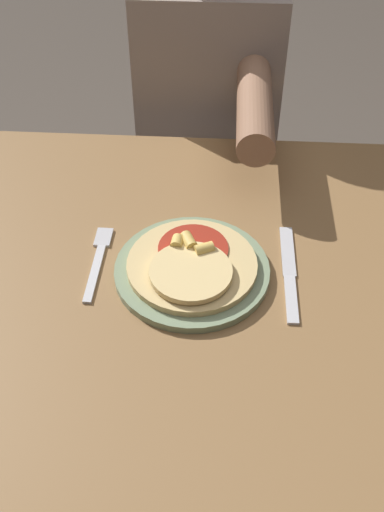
% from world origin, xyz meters
% --- Properties ---
extents(ground_plane, '(8.00, 8.00, 0.00)m').
position_xyz_m(ground_plane, '(0.00, 0.00, 0.00)').
color(ground_plane, brown).
extents(dining_table, '(0.93, 0.87, 0.76)m').
position_xyz_m(dining_table, '(0.00, 0.00, 0.63)').
color(dining_table, olive).
rests_on(dining_table, ground_plane).
extents(plate, '(0.25, 0.25, 0.01)m').
position_xyz_m(plate, '(-0.02, 0.03, 0.76)').
color(plate, gray).
rests_on(plate, dining_table).
extents(pizza, '(0.21, 0.21, 0.04)m').
position_xyz_m(pizza, '(-0.02, 0.03, 0.78)').
color(pizza, '#DBBC7A').
rests_on(pizza, plate).
extents(fork, '(0.03, 0.18, 0.00)m').
position_xyz_m(fork, '(-0.18, 0.05, 0.76)').
color(fork, silver).
rests_on(fork, dining_table).
extents(knife, '(0.02, 0.22, 0.00)m').
position_xyz_m(knife, '(0.14, 0.04, 0.76)').
color(knife, silver).
rests_on(knife, dining_table).
extents(person_diner, '(0.33, 0.52, 1.19)m').
position_xyz_m(person_diner, '(-0.01, 0.63, 0.69)').
color(person_diner, '#2D2D38').
rests_on(person_diner, ground_plane).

